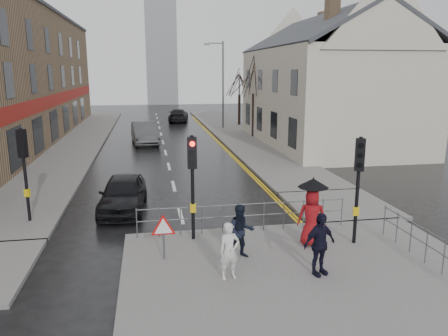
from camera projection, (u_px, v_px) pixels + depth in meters
name	position (u px, v px, depth m)	size (l,w,h in m)	color
ground	(188.00, 246.00, 14.00)	(120.00, 120.00, 0.00)	black
near_pavement	(318.00, 288.00, 11.13)	(10.00, 9.00, 0.14)	#605E5B
left_pavement	(80.00, 140.00, 34.99)	(4.00, 44.00, 0.14)	#605E5B
right_pavement	(234.00, 132.00, 39.11)	(4.00, 40.00, 0.14)	#605E5B
pavement_bridge_right	(339.00, 205.00, 17.96)	(4.00, 4.20, 0.14)	#605E5B
building_right_cream	(326.00, 80.00, 32.28)	(9.00, 16.40, 10.10)	beige
church_tower	(161.00, 49.00, 71.87)	(5.00, 5.00, 18.00)	gray
traffic_signal_near_left	(192.00, 169.00, 13.68)	(0.28, 0.27, 3.40)	black
traffic_signal_near_right	(359.00, 172.00, 13.37)	(0.34, 0.33, 3.40)	black
traffic_signal_far_left	(24.00, 158.00, 15.42)	(0.34, 0.33, 3.40)	black
guard_railing_front	(244.00, 211.00, 14.72)	(7.14, 0.04, 1.00)	#595B5E
guard_railing_side	(427.00, 240.00, 12.27)	(0.04, 4.54, 1.00)	#595B5E
warning_sign	(163.00, 230.00, 12.48)	(0.80, 0.07, 1.35)	#595B5E
street_lamp	(221.00, 79.00, 40.86)	(1.83, 0.25, 8.00)	#595B5E
tree_near	(254.00, 75.00, 35.29)	(2.40, 2.40, 6.58)	black
tree_far	(239.00, 81.00, 43.22)	(2.40, 2.40, 5.64)	black
pedestrian_a	(229.00, 251.00, 11.35)	(0.55, 0.36, 1.52)	silver
pedestrian_b	(241.00, 231.00, 12.62)	(0.78, 0.61, 1.60)	black
pedestrian_with_umbrella	(312.00, 210.00, 13.48)	(1.00, 0.96, 2.14)	maroon
pedestrian_d	(319.00, 244.00, 11.55)	(1.01, 0.42, 1.72)	black
car_parked	(123.00, 194.00, 17.32)	(1.68, 4.19, 1.43)	black
car_mid	(145.00, 133.00, 33.27)	(1.77, 5.07, 1.67)	#3F4244
car_far	(178.00, 115.00, 47.48)	(1.98, 4.88, 1.42)	black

